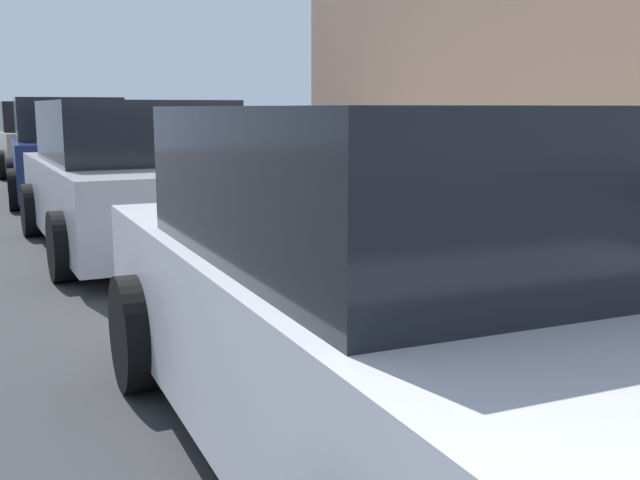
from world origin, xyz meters
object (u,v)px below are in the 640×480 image
object	(u,v)px
suitcase_maroon_7	(385,218)
parked_car_silver_1	(134,180)
suitcase_olive_6	(401,221)
parked_car_white_0	(415,298)
suitcase_silver_2	(536,258)
suitcase_teal_5	(433,225)
suitcase_maroon_0	(633,271)
parked_car_navy_2	(69,152)
suitcase_black_3	(502,242)
suitcase_navy_4	(469,230)
suitcase_red_1	(585,256)
bollard_post	(314,196)
parked_car_beige_3	(36,140)
fire_hydrant	(345,192)

from	to	relation	value
suitcase_maroon_7	parked_car_silver_1	size ratio (longest dim) A/B	0.17
suitcase_olive_6	parked_car_white_0	size ratio (longest dim) A/B	0.18
suitcase_silver_2	suitcase_olive_6	distance (m)	1.98
suitcase_teal_5	parked_car_silver_1	world-z (taller)	parked_car_silver_1
suitcase_maroon_0	parked_car_navy_2	xyz separation A→B (m)	(10.11, 2.18, 0.30)
suitcase_teal_5	suitcase_black_3	bearing A→B (deg)	-177.32
suitcase_black_3	parked_car_silver_1	xyz separation A→B (m)	(3.44, 2.28, 0.31)
suitcase_navy_4	suitcase_teal_5	distance (m)	0.49
suitcase_red_1	bollard_post	size ratio (longest dim) A/B	1.37
suitcase_navy_4	parked_car_beige_3	xyz separation A→B (m)	(13.80, 2.29, 0.31)
suitcase_teal_5	parked_car_white_0	size ratio (longest dim) A/B	0.22
parked_car_white_0	parked_car_beige_3	xyz separation A→B (m)	(16.50, 0.00, 0.05)
suitcase_teal_5	parked_car_white_0	distance (m)	3.90
suitcase_red_1	suitcase_maroon_0	bearing A→B (deg)	177.80
suitcase_olive_6	parked_car_navy_2	xyz separation A→B (m)	(7.22, 2.19, 0.36)
suitcase_olive_6	parked_car_white_0	xyz separation A→B (m)	(-3.68, 2.19, 0.29)
parked_car_white_0	parked_car_silver_1	xyz separation A→B (m)	(5.67, 0.00, 0.03)
suitcase_maroon_0	parked_car_navy_2	bearing A→B (deg)	12.17
suitcase_red_1	parked_car_beige_3	distance (m)	15.43
parked_car_navy_2	parked_car_silver_1	bearing A→B (deg)	-180.00
suitcase_maroon_0	fire_hydrant	distance (m)	4.19
suitcase_maroon_7	parked_car_white_0	bearing A→B (deg)	151.14
suitcase_teal_5	parked_car_white_0	world-z (taller)	parked_car_white_0
suitcase_black_3	parked_car_silver_1	distance (m)	4.14
suitcase_navy_4	parked_car_beige_3	world-z (taller)	parked_car_beige_3
suitcase_teal_5	suitcase_silver_2	bearing A→B (deg)	177.62
suitcase_maroon_0	bollard_post	world-z (taller)	suitcase_maroon_0
suitcase_red_1	suitcase_teal_5	size ratio (longest dim) A/B	1.01
suitcase_maroon_0	suitcase_black_3	bearing A→B (deg)	-3.97
suitcase_maroon_0	suitcase_teal_5	distance (m)	2.39
suitcase_black_3	suitcase_maroon_7	xyz separation A→B (m)	(1.87, 0.02, -0.05)
suitcase_silver_2	suitcase_maroon_7	distance (m)	2.41
suitcase_silver_2	suitcase_olive_6	xyz separation A→B (m)	(1.98, -0.02, 0.02)
suitcase_maroon_0	suitcase_maroon_7	xyz separation A→B (m)	(3.32, -0.08, -0.10)
suitcase_red_1	suitcase_olive_6	xyz separation A→B (m)	(2.46, 0.01, -0.07)
suitcase_maroon_0	suitcase_olive_6	xyz separation A→B (m)	(2.89, -0.01, -0.06)
fire_hydrant	parked_car_white_0	bearing A→B (deg)	155.69
suitcase_maroon_0	suitcase_black_3	xyz separation A→B (m)	(1.44, -0.10, -0.05)
suitcase_olive_6	parked_car_white_0	distance (m)	4.29
parked_car_navy_2	suitcase_maroon_7	bearing A→B (deg)	-161.58
suitcase_navy_4	suitcase_maroon_7	world-z (taller)	suitcase_maroon_7
suitcase_red_1	parked_car_navy_2	distance (m)	9.93
suitcase_maroon_0	suitcase_black_3	distance (m)	1.45
suitcase_silver_2	suitcase_maroon_7	size ratio (longest dim) A/B	1.11
fire_hydrant	suitcase_teal_5	bearing A→B (deg)	179.64
parked_car_white_0	parked_car_navy_2	bearing A→B (deg)	0.00
suitcase_teal_5	bollard_post	world-z (taller)	suitcase_teal_5
bollard_post	suitcase_maroon_7	bearing A→B (deg)	-173.35
suitcase_red_1	parked_car_beige_3	world-z (taller)	parked_car_beige_3
suitcase_maroon_0	suitcase_red_1	size ratio (longest dim) A/B	1.00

